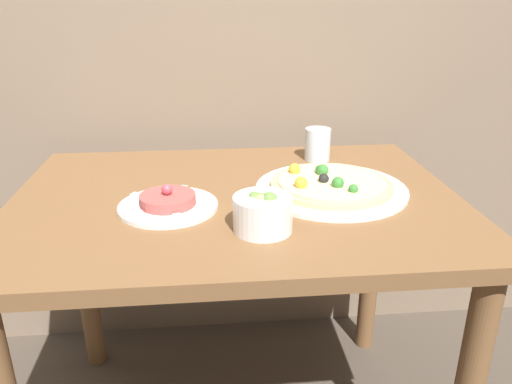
% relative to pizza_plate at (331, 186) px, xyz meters
% --- Properties ---
extents(dining_table, '(1.06, 0.77, 0.73)m').
position_rel_pizza_plate_xyz_m(dining_table, '(-0.23, -0.01, -0.12)').
color(dining_table, brown).
rests_on(dining_table, ground_plane).
extents(pizza_plate, '(0.37, 0.37, 0.05)m').
position_rel_pizza_plate_xyz_m(pizza_plate, '(0.00, 0.00, 0.00)').
color(pizza_plate, white).
rests_on(pizza_plate, dining_table).
extents(tartare_plate, '(0.22, 0.22, 0.06)m').
position_rel_pizza_plate_xyz_m(tartare_plate, '(-0.39, -0.07, -0.00)').
color(tartare_plate, white).
rests_on(tartare_plate, dining_table).
extents(small_bowl, '(0.12, 0.12, 0.08)m').
position_rel_pizza_plate_xyz_m(small_bowl, '(-0.19, -0.20, 0.03)').
color(small_bowl, white).
rests_on(small_bowl, dining_table).
extents(drinking_glass, '(0.07, 0.07, 0.09)m').
position_rel_pizza_plate_xyz_m(drinking_glass, '(0.02, 0.24, 0.03)').
color(drinking_glass, silver).
rests_on(drinking_glass, dining_table).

